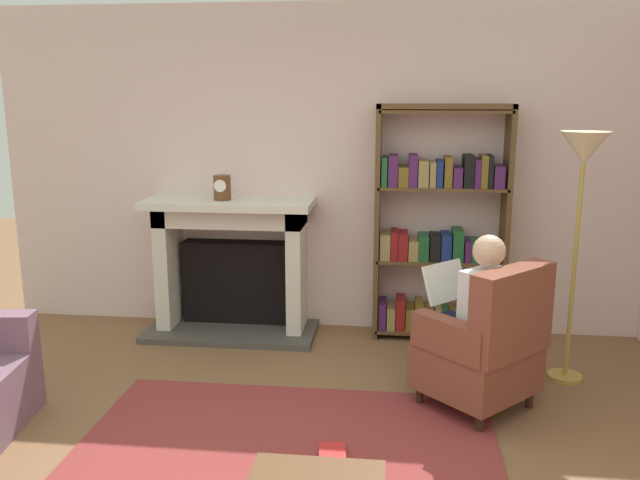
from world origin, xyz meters
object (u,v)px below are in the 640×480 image
Objects in this scene: mantel_clock at (222,188)px; armchair_reading at (486,347)px; fireplace at (233,262)px; seated_reader at (472,312)px; bookshelf at (439,230)px; floor_lamp at (582,172)px.

mantel_clock is 0.20× the size of armchair_reading.
seated_reader is at bearing -32.37° from fireplace.
mantel_clock is 2.26m from seated_reader.
mantel_clock reaches higher than fireplace.
seated_reader is (1.85, -1.17, 0.02)m from fireplace.
mantel_clock is 0.10× the size of bookshelf.
armchair_reading is (1.98, -1.15, -0.82)m from mantel_clock.
bookshelf is 1.10× the size of floor_lamp.
bookshelf reaches higher than floor_lamp.
floor_lamp is at bearing 174.43° from armchair_reading.
floor_lamp is at bearing 166.59° from seated_reader.
floor_lamp reaches higher than seated_reader.
fireplace is at bearing 164.52° from floor_lamp.
floor_lamp is at bearing -13.17° from mantel_clock.
bookshelf reaches higher than fireplace.
floor_lamp is (2.57, -0.71, 0.87)m from fireplace.
fireplace is 0.65m from mantel_clock.
fireplace is 2.31m from armchair_reading.
armchair_reading is 0.23m from seated_reader.
seated_reader is at bearing -90.00° from armchair_reading.
fireplace is at bearing -78.74° from armchair_reading.
fireplace is 0.74× the size of bookshelf.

